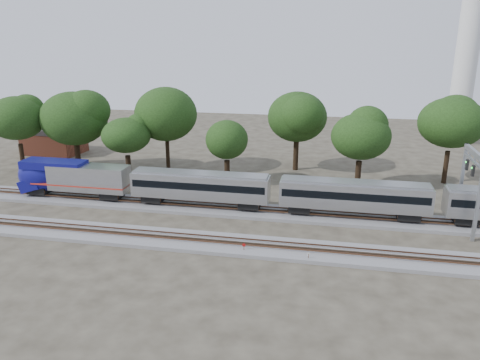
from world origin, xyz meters
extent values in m
plane|color=#383328|center=(0.00, 0.00, 0.00)|extent=(160.00, 160.00, 0.00)
cube|color=slate|center=(0.00, 6.00, 0.20)|extent=(160.00, 5.00, 0.40)
cube|color=brown|center=(0.00, 5.28, 0.66)|extent=(160.00, 0.08, 0.15)
cube|color=brown|center=(0.00, 6.72, 0.66)|extent=(160.00, 0.08, 0.15)
cube|color=slate|center=(0.00, -4.00, 0.20)|extent=(160.00, 5.00, 0.40)
cube|color=brown|center=(0.00, -4.72, 0.66)|extent=(160.00, 0.08, 0.15)
cube|color=brown|center=(0.00, -3.28, 0.66)|extent=(160.00, 0.08, 0.15)
cube|color=#B4B6BC|center=(-17.35, 6.00, 3.31)|extent=(10.71, 3.03, 3.33)
ellipsoid|color=navy|center=(-25.03, 6.00, 3.05)|extent=(5.45, 3.15, 4.65)
cube|color=navy|center=(-22.30, 6.00, 4.87)|extent=(8.59, 2.97, 1.01)
cube|color=black|center=(-24.52, 6.00, 4.06)|extent=(0.45, 2.32, 1.32)
cube|color=#AA271A|center=(-18.56, 6.00, 2.45)|extent=(13.13, 3.07, 0.18)
cube|color=black|center=(-24.88, 6.00, 1.18)|extent=(2.63, 2.22, 0.91)
cube|color=black|center=(-14.27, 6.00, 1.18)|extent=(2.63, 2.22, 0.91)
cube|color=#B4B6BC|center=(-2.11, 6.00, 3.15)|extent=(17.58, 3.03, 3.03)
cube|color=black|center=(-2.11, 6.00, 3.46)|extent=(16.97, 3.08, 0.91)
cube|color=gray|center=(-2.11, 6.00, 4.72)|extent=(17.17, 2.42, 0.35)
cube|color=black|center=(-8.47, 6.00, 1.18)|extent=(2.63, 2.22, 0.91)
cube|color=black|center=(4.26, 6.00, 1.18)|extent=(2.63, 2.22, 0.91)
cube|color=#B4B6BC|center=(16.88, 6.00, 3.15)|extent=(17.58, 3.03, 3.03)
cube|color=black|center=(16.88, 6.00, 3.46)|extent=(16.97, 3.08, 0.91)
cube|color=gray|center=(16.88, 6.00, 4.72)|extent=(17.17, 2.42, 0.35)
cube|color=black|center=(10.51, 6.00, 1.18)|extent=(2.63, 2.22, 0.91)
cube|color=black|center=(23.24, 6.00, 1.18)|extent=(2.63, 2.22, 0.91)
cube|color=black|center=(29.49, 6.00, 1.18)|extent=(2.63, 2.22, 0.91)
cylinder|color=#512D19|center=(5.69, -5.34, 0.48)|extent=(0.06, 0.06, 0.96)
cylinder|color=#AA0C0D|center=(5.69, -5.34, 0.91)|extent=(0.34, 0.05, 0.34)
cylinder|color=#512D19|center=(12.28, -5.96, 0.43)|extent=(0.06, 0.06, 0.87)
cylinder|color=silver|center=(12.28, -5.96, 0.82)|extent=(0.31, 0.08, 0.31)
cube|color=#512D19|center=(7.66, -5.15, 0.15)|extent=(0.58, 0.48, 0.30)
cylinder|color=silver|center=(38.98, 53.29, 15.10)|extent=(4.31, 4.31, 30.19)
cone|color=silver|center=(38.98, 53.29, 2.16)|extent=(6.90, 6.90, 4.31)
cube|color=gray|center=(29.50, 2.42, 4.61)|extent=(0.36, 0.36, 9.21)
cube|color=gray|center=(29.50, 9.58, 4.61)|extent=(0.36, 0.36, 9.21)
cube|color=gray|center=(29.50, 6.00, 8.90)|extent=(0.41, 7.57, 0.61)
cube|color=gray|center=(29.50, 6.00, 7.98)|extent=(0.26, 7.57, 0.26)
cube|color=black|center=(29.19, 4.77, 7.27)|extent=(0.26, 0.51, 1.23)
cube|color=black|center=(29.19, 7.23, 7.27)|extent=(0.26, 0.51, 1.23)
cube|color=brown|center=(-37.02, 29.06, 1.99)|extent=(10.48, 7.73, 3.98)
cube|color=black|center=(-37.02, 29.06, 4.43)|extent=(10.69, 7.95, 0.90)
cylinder|color=black|center=(-34.47, 16.06, 2.41)|extent=(0.70, 0.70, 4.82)
ellipsoid|color=black|center=(-34.47, 16.06, 8.95)|extent=(9.08, 9.08, 7.72)
cylinder|color=black|center=(-26.23, 18.64, 2.35)|extent=(0.70, 0.70, 4.69)
ellipsoid|color=black|center=(-26.23, 18.64, 8.71)|extent=(8.85, 8.85, 7.52)
cylinder|color=black|center=(-16.53, 16.46, 1.85)|extent=(0.70, 0.70, 3.71)
ellipsoid|color=black|center=(-16.53, 16.46, 6.88)|extent=(6.99, 6.99, 5.94)
cylinder|color=black|center=(-11.94, 21.49, 2.53)|extent=(0.70, 0.70, 5.06)
ellipsoid|color=black|center=(-11.94, 21.49, 9.41)|extent=(9.55, 9.55, 8.12)
cylinder|color=black|center=(-1.08, 16.88, 1.82)|extent=(0.70, 0.70, 3.65)
ellipsoid|color=black|center=(-1.08, 16.88, 6.78)|extent=(6.88, 6.88, 5.85)
cylinder|color=black|center=(8.30, 26.60, 2.37)|extent=(0.70, 0.70, 4.73)
ellipsoid|color=black|center=(8.30, 26.60, 8.79)|extent=(8.92, 8.92, 7.58)
cylinder|color=black|center=(17.91, 18.24, 2.09)|extent=(0.70, 0.70, 4.18)
ellipsoid|color=black|center=(17.91, 18.24, 7.77)|extent=(7.89, 7.89, 6.70)
cylinder|color=black|center=(30.86, 23.71, 2.47)|extent=(0.70, 0.70, 4.94)
ellipsoid|color=black|center=(30.86, 23.71, 9.18)|extent=(9.32, 9.32, 7.93)
camera|label=1|loc=(13.75, -48.11, 21.59)|focal=35.00mm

